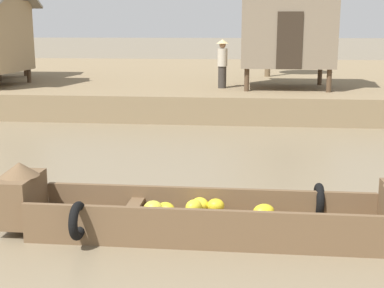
# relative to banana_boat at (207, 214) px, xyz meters

# --- Properties ---
(ground_plane) EXTENTS (300.00, 300.00, 0.00)m
(ground_plane) POSITION_rel_banana_boat_xyz_m (-1.28, 4.36, -0.33)
(ground_plane) COLOR #7A6B51
(riverbank_strip) EXTENTS (160.00, 20.00, 0.85)m
(riverbank_strip) POSITION_rel_banana_boat_xyz_m (-1.28, 18.68, 0.10)
(riverbank_strip) COLOR #7F6B4C
(riverbank_strip) RESTS_ON ground
(banana_boat) EXTENTS (5.92, 1.73, 1.01)m
(banana_boat) POSITION_rel_banana_boat_xyz_m (0.00, 0.00, 0.00)
(banana_boat) COLOR brown
(banana_boat) RESTS_ON ground
(stilt_house_mid_right) EXTENTS (3.75, 3.19, 4.13)m
(stilt_house_mid_right) POSITION_rel_banana_boat_xyz_m (1.80, 11.60, 2.75)
(stilt_house_mid_right) COLOR #4C3826
(stilt_house_mid_right) RESTS_ON riverbank_strip
(vendor_person) EXTENTS (0.44, 0.44, 1.66)m
(vendor_person) POSITION_rel_banana_boat_xyz_m (-0.37, 11.31, 1.45)
(vendor_person) COLOR #332D28
(vendor_person) RESTS_ON riverbank_strip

